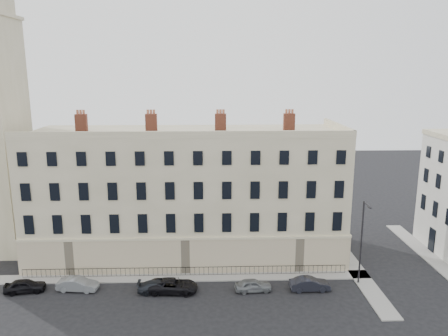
{
  "coord_description": "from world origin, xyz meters",
  "views": [
    {
      "loc": [
        -3.24,
        -38.48,
        21.94
      ],
      "look_at": [
        -1.66,
        10.0,
        11.01
      ],
      "focal_mm": 35.0,
      "sensor_mm": 36.0,
      "label": 1
    }
  ],
  "objects_px": {
    "car_d": "(173,286)",
    "car_e": "(253,285)",
    "car_a": "(25,286)",
    "streetlamp": "(362,239)",
    "car_c": "(158,287)",
    "car_f": "(310,284)",
    "car_b": "(78,284)"
  },
  "relations": [
    {
      "from": "car_c",
      "to": "car_e",
      "type": "height_order",
      "value": "car_e"
    },
    {
      "from": "car_c",
      "to": "streetlamp",
      "type": "height_order",
      "value": "streetlamp"
    },
    {
      "from": "car_a",
      "to": "car_c",
      "type": "xyz_separation_m",
      "value": [
        13.47,
        -0.55,
        -0.07
      ]
    },
    {
      "from": "car_c",
      "to": "car_e",
      "type": "relative_size",
      "value": 1.11
    },
    {
      "from": "car_b",
      "to": "car_f",
      "type": "bearing_deg",
      "value": -85.54
    },
    {
      "from": "car_c",
      "to": "car_f",
      "type": "xyz_separation_m",
      "value": [
        15.35,
        -0.02,
        0.07
      ]
    },
    {
      "from": "car_d",
      "to": "car_f",
      "type": "bearing_deg",
      "value": -86.57
    },
    {
      "from": "car_c",
      "to": "car_f",
      "type": "relative_size",
      "value": 1.02
    },
    {
      "from": "car_a",
      "to": "car_e",
      "type": "bearing_deg",
      "value": -100.79
    },
    {
      "from": "car_d",
      "to": "car_f",
      "type": "height_order",
      "value": "car_d"
    },
    {
      "from": "car_c",
      "to": "car_f",
      "type": "distance_m",
      "value": 15.35
    },
    {
      "from": "car_a",
      "to": "car_b",
      "type": "distance_m",
      "value": 5.21
    },
    {
      "from": "car_d",
      "to": "car_e",
      "type": "bearing_deg",
      "value": -86.68
    },
    {
      "from": "car_a",
      "to": "streetlamp",
      "type": "height_order",
      "value": "streetlamp"
    },
    {
      "from": "car_a",
      "to": "car_f",
      "type": "distance_m",
      "value": 28.82
    },
    {
      "from": "car_e",
      "to": "streetlamp",
      "type": "xyz_separation_m",
      "value": [
        11.22,
        1.12,
        4.39
      ]
    },
    {
      "from": "car_b",
      "to": "car_c",
      "type": "distance_m",
      "value": 8.29
    },
    {
      "from": "car_a",
      "to": "car_f",
      "type": "height_order",
      "value": "car_a"
    },
    {
      "from": "streetlamp",
      "to": "car_a",
      "type": "bearing_deg",
      "value": -179.99
    },
    {
      "from": "car_b",
      "to": "car_d",
      "type": "bearing_deg",
      "value": -87.53
    },
    {
      "from": "car_d",
      "to": "streetlamp",
      "type": "height_order",
      "value": "streetlamp"
    },
    {
      "from": "car_d",
      "to": "car_f",
      "type": "xyz_separation_m",
      "value": [
        13.85,
        -0.08,
        -0.01
      ]
    },
    {
      "from": "car_b",
      "to": "car_d",
      "type": "height_order",
      "value": "car_d"
    },
    {
      "from": "car_a",
      "to": "car_c",
      "type": "height_order",
      "value": "car_a"
    },
    {
      "from": "car_d",
      "to": "car_f",
      "type": "relative_size",
      "value": 1.21
    },
    {
      "from": "car_d",
      "to": "streetlamp",
      "type": "relative_size",
      "value": 0.54
    },
    {
      "from": "car_c",
      "to": "car_b",
      "type": "bearing_deg",
      "value": 84.46
    },
    {
      "from": "car_e",
      "to": "streetlamp",
      "type": "bearing_deg",
      "value": -88.49
    },
    {
      "from": "car_f",
      "to": "car_b",
      "type": "bearing_deg",
      "value": 86.79
    },
    {
      "from": "car_b",
      "to": "car_e",
      "type": "relative_size",
      "value": 1.09
    },
    {
      "from": "car_c",
      "to": "car_e",
      "type": "bearing_deg",
      "value": -90.64
    },
    {
      "from": "car_a",
      "to": "streetlamp",
      "type": "distance_m",
      "value": 34.54
    }
  ]
}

